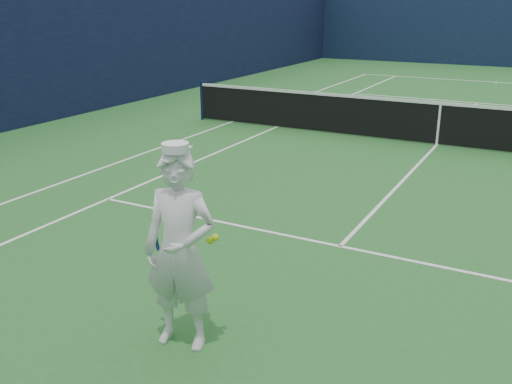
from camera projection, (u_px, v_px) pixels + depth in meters
ground at (436, 145)px, 13.08m from camera, size 80.00×80.00×0.00m
court_markings at (436, 145)px, 13.08m from camera, size 11.03×23.83×0.01m
windscreen_fence at (446, 56)px, 12.44m from camera, size 20.12×36.12×4.00m
tennis_net at (439, 122)px, 12.91m from camera, size 12.88×0.09×1.07m
tennis_player at (180, 251)px, 5.28m from camera, size 0.86×0.59×2.00m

